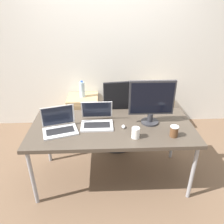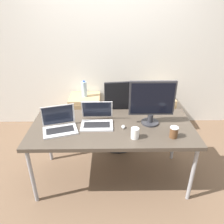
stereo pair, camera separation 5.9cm
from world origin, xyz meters
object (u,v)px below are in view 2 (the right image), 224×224
(office_chair, at_px, (119,122))
(laptop_right, at_px, (97,120))
(mouse, at_px, (123,127))
(coffee_cup_white, at_px, (135,133))
(cabinet_right, at_px, (157,112))
(coffee_cup_brown, at_px, (174,132))
(laptop_left, at_px, (60,125))
(cabinet_left, at_px, (86,113))
(monitor, at_px, (152,102))
(water_bottle, at_px, (84,89))

(office_chair, xyz_separation_m, laptop_right, (-0.27, -0.60, 0.38))
(mouse, relative_size, coffee_cup_white, 0.54)
(mouse, bearing_deg, laptop_right, 161.49)
(cabinet_right, relative_size, coffee_cup_brown, 5.06)
(cabinet_right, bearing_deg, mouse, -118.02)
(coffee_cup_white, distance_m, coffee_cup_brown, 0.38)
(laptop_left, bearing_deg, coffee_cup_brown, -8.06)
(coffee_cup_brown, bearing_deg, coffee_cup_white, -179.01)
(office_chair, height_order, coffee_cup_white, office_chair)
(cabinet_left, relative_size, mouse, 9.73)
(office_chair, bearing_deg, laptop_right, -114.09)
(cabinet_right, height_order, coffee_cup_white, coffee_cup_white)
(laptop_right, height_order, monitor, monitor)
(cabinet_right, height_order, water_bottle, water_bottle)
(office_chair, height_order, coffee_cup_brown, office_chair)
(laptop_left, distance_m, mouse, 0.67)
(cabinet_left, height_order, coffee_cup_white, coffee_cup_white)
(coffee_cup_white, bearing_deg, office_chair, 97.27)
(office_chair, distance_m, mouse, 0.78)
(water_bottle, bearing_deg, monitor, -52.93)
(office_chair, bearing_deg, coffee_cup_brown, -60.62)
(water_bottle, relative_size, mouse, 4.39)
(laptop_right, bearing_deg, water_bottle, 102.78)
(cabinet_right, bearing_deg, water_bottle, 179.89)
(water_bottle, relative_size, coffee_cup_brown, 2.28)
(laptop_right, xyz_separation_m, coffee_cup_white, (0.38, -0.28, 0.00))
(laptop_right, distance_m, monitor, 0.62)
(coffee_cup_brown, bearing_deg, cabinet_left, 126.37)
(office_chair, distance_m, coffee_cup_brown, 1.08)
(cabinet_right, bearing_deg, coffee_cup_white, -111.16)
(laptop_right, xyz_separation_m, mouse, (0.28, -0.09, -0.03))
(cabinet_left, xyz_separation_m, cabinet_right, (1.17, 0.00, 0.00))
(cabinet_left, height_order, laptop_right, laptop_right)
(monitor, bearing_deg, laptop_left, -173.13)
(office_chair, height_order, monitor, monitor)
(laptop_right, distance_m, coffee_cup_brown, 0.81)
(office_chair, distance_m, laptop_right, 0.76)
(cabinet_left, xyz_separation_m, water_bottle, (0.00, 0.00, 0.41))
(mouse, distance_m, coffee_cup_brown, 0.52)
(monitor, distance_m, mouse, 0.40)
(mouse, xyz_separation_m, coffee_cup_white, (0.10, -0.19, 0.04))
(coffee_cup_white, bearing_deg, laptop_right, 143.79)
(laptop_right, height_order, coffee_cup_white, laptop_right)
(cabinet_right, relative_size, water_bottle, 2.22)
(laptop_left, relative_size, coffee_cup_white, 3.61)
(cabinet_left, relative_size, coffee_cup_white, 5.27)
(laptop_left, bearing_deg, monitor, 6.87)
(laptop_left, bearing_deg, mouse, 1.47)
(laptop_left, relative_size, mouse, 6.66)
(water_bottle, height_order, coffee_cup_brown, water_bottle)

